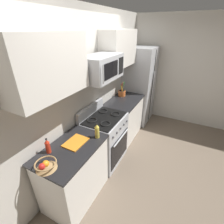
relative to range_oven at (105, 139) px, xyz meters
name	(u,v)px	position (x,y,z in m)	size (l,w,h in m)	color
ground_plane	(136,170)	(0.00, -0.65, -0.47)	(16.00, 16.00, 0.00)	#6B5B4C
wall_back	(85,93)	(0.00, 0.37, 0.83)	(8.00, 0.10, 2.60)	beige
counter_left	(75,173)	(-0.87, 0.00, -0.02)	(0.96, 0.60, 0.91)	silver
range_oven	(105,139)	(0.00, 0.00, 0.00)	(0.76, 0.64, 1.09)	#B2B5BA
counter_right	(124,118)	(0.89, 0.00, -0.02)	(0.99, 0.60, 0.91)	silver
refrigerator	(139,86)	(1.79, -0.02, 0.47)	(0.78, 0.71, 1.90)	#B2B5BA
wall_right	(170,71)	(2.28, -0.65, 0.83)	(0.10, 8.00, 2.60)	beige
microwave	(101,68)	(0.00, 0.03, 1.29)	(0.75, 0.44, 0.35)	#B2B5BA
upper_cabinets_left	(47,66)	(-0.88, 0.15, 1.46)	(0.95, 0.34, 0.65)	silver
upper_cabinets_right	(119,48)	(0.89, 0.15, 1.46)	(0.98, 0.34, 0.65)	silver
utensil_crock	(122,93)	(1.08, 0.15, 0.51)	(0.16, 0.16, 0.33)	#D1662D
fruit_basket	(46,165)	(-1.26, 0.01, 0.48)	(0.24, 0.24, 0.11)	#9E7A4C
cutting_board	(76,142)	(-0.75, 0.01, 0.44)	(0.32, 0.23, 0.02)	orange
bottle_oil	(97,131)	(-0.52, -0.18, 0.54)	(0.06, 0.06, 0.23)	gold
bottle_hot_sauce	(48,146)	(-1.06, 0.19, 0.53)	(0.06, 0.06, 0.21)	red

